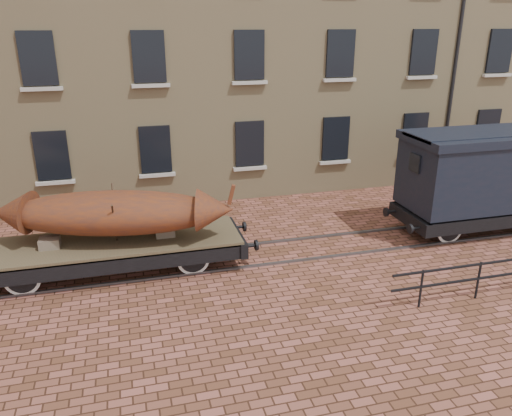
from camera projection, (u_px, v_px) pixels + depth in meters
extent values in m
plane|color=brown|center=(259.00, 255.00, 14.82)|extent=(90.00, 90.00, 0.00)
cube|color=tan|center=(265.00, 10.00, 22.16)|extent=(40.00, 10.00, 14.00)
cube|color=black|center=(52.00, 156.00, 17.09)|extent=(1.10, 0.12, 1.70)
cube|color=#BAB4AA|center=(56.00, 182.00, 17.37)|extent=(1.30, 0.18, 0.12)
cube|color=black|center=(155.00, 149.00, 17.94)|extent=(1.10, 0.12, 1.70)
cube|color=#BAB4AA|center=(157.00, 175.00, 18.22)|extent=(1.30, 0.18, 0.12)
cube|color=black|center=(250.00, 144.00, 18.79)|extent=(1.10, 0.12, 1.70)
cube|color=#BAB4AA|center=(250.00, 168.00, 19.07)|extent=(1.30, 0.18, 0.12)
cube|color=black|center=(336.00, 138.00, 19.64)|extent=(1.10, 0.12, 1.70)
cube|color=#BAB4AA|center=(335.00, 162.00, 19.91)|extent=(1.30, 0.18, 0.12)
cube|color=black|center=(414.00, 134.00, 20.48)|extent=(1.10, 0.12, 1.70)
cube|color=#BAB4AA|center=(413.00, 156.00, 20.76)|extent=(1.30, 0.18, 0.12)
cube|color=black|center=(487.00, 129.00, 21.33)|extent=(1.10, 0.12, 1.70)
cube|color=#BAB4AA|center=(484.00, 151.00, 21.61)|extent=(1.30, 0.18, 0.12)
cube|color=black|center=(38.00, 58.00, 15.97)|extent=(1.10, 0.12, 1.70)
cube|color=#BAB4AA|center=(42.00, 89.00, 16.25)|extent=(1.30, 0.18, 0.12)
cube|color=black|center=(149.00, 57.00, 16.82)|extent=(1.10, 0.12, 1.70)
cube|color=#BAB4AA|center=(151.00, 86.00, 17.10)|extent=(1.30, 0.18, 0.12)
cube|color=black|center=(249.00, 55.00, 17.67)|extent=(1.10, 0.12, 1.70)
cube|color=#BAB4AA|center=(250.00, 83.00, 17.95)|extent=(1.30, 0.18, 0.12)
cube|color=black|center=(340.00, 54.00, 18.52)|extent=(1.10, 0.12, 1.70)
cube|color=#BAB4AA|center=(340.00, 80.00, 18.80)|extent=(1.30, 0.18, 0.12)
cube|color=black|center=(424.00, 52.00, 19.37)|extent=(1.10, 0.12, 1.70)
cube|color=#BAB4AA|center=(422.00, 77.00, 19.64)|extent=(1.30, 0.18, 0.12)
cube|color=black|center=(500.00, 51.00, 20.22)|extent=(1.10, 0.12, 1.70)
cube|color=#BAB4AA|center=(497.00, 75.00, 20.49)|extent=(1.30, 0.18, 0.12)
cylinder|color=black|center=(463.00, 8.00, 19.16)|extent=(0.14, 0.14, 14.00)
cube|color=#59595E|center=(265.00, 264.00, 14.16)|extent=(30.00, 0.08, 0.06)
cube|color=#59595E|center=(252.00, 244.00, 15.47)|extent=(30.00, 0.08, 0.06)
cylinder|color=black|center=(421.00, 289.00, 11.94)|extent=(0.06, 0.06, 1.00)
cylinder|color=black|center=(478.00, 280.00, 12.32)|extent=(0.06, 0.06, 1.00)
cube|color=#433C2A|center=(110.00, 243.00, 13.50)|extent=(7.02, 2.06, 0.11)
cube|color=black|center=(110.00, 266.00, 12.72)|extent=(7.02, 0.15, 0.42)
cube|color=black|center=(111.00, 237.00, 14.44)|extent=(7.02, 0.15, 0.42)
cube|color=black|center=(236.00, 237.00, 14.43)|extent=(0.21, 2.15, 0.42)
cylinder|color=black|center=(251.00, 246.00, 13.86)|extent=(0.33, 0.09, 0.09)
cylinder|color=black|center=(256.00, 245.00, 13.90)|extent=(0.07, 0.30, 0.30)
cylinder|color=black|center=(239.00, 227.00, 15.13)|extent=(0.33, 0.09, 0.09)
cylinder|color=black|center=(244.00, 226.00, 15.17)|extent=(0.07, 0.30, 0.30)
cylinder|color=black|center=(27.00, 267.00, 13.13)|extent=(0.09, 1.78, 0.09)
cylinder|color=white|center=(22.00, 279.00, 12.48)|extent=(0.90, 0.07, 0.90)
cylinder|color=black|center=(22.00, 279.00, 12.48)|extent=(0.74, 0.09, 0.74)
cube|color=black|center=(20.00, 273.00, 12.30)|extent=(0.84, 0.07, 0.09)
cylinder|color=white|center=(31.00, 255.00, 13.78)|extent=(0.90, 0.07, 0.90)
cylinder|color=black|center=(31.00, 255.00, 13.78)|extent=(0.74, 0.09, 0.74)
cube|color=black|center=(30.00, 246.00, 13.81)|extent=(0.84, 0.07, 0.09)
cylinder|color=black|center=(190.00, 249.00, 14.17)|extent=(0.09, 1.78, 0.09)
cylinder|color=white|center=(193.00, 259.00, 13.52)|extent=(0.90, 0.07, 0.90)
cylinder|color=black|center=(193.00, 259.00, 13.52)|extent=(0.74, 0.09, 0.74)
cube|color=black|center=(193.00, 254.00, 13.34)|extent=(0.84, 0.07, 0.09)
cylinder|color=white|center=(186.00, 239.00, 14.83)|extent=(0.90, 0.07, 0.90)
cylinder|color=black|center=(186.00, 239.00, 14.83)|extent=(0.74, 0.09, 0.74)
cube|color=black|center=(185.00, 230.00, 14.85)|extent=(0.84, 0.07, 0.09)
cube|color=black|center=(111.00, 255.00, 13.63)|extent=(3.75, 0.06, 0.06)
cube|color=#725F4D|center=(50.00, 242.00, 13.07)|extent=(0.52, 0.47, 0.26)
cube|color=#725F4D|center=(165.00, 231.00, 13.80)|extent=(0.52, 0.47, 0.26)
ellipsoid|color=maroon|center=(114.00, 213.00, 13.25)|extent=(5.92, 2.96, 1.13)
cone|color=maroon|center=(11.00, 213.00, 13.13)|extent=(1.19, 1.26, 1.08)
cone|color=maroon|center=(215.00, 210.00, 13.34)|extent=(1.19, 1.26, 1.08)
cube|color=maroon|center=(231.00, 195.00, 13.21)|extent=(0.25, 0.16, 0.55)
cylinder|color=#38291C|center=(115.00, 224.00, 12.88)|extent=(0.05, 0.97, 1.36)
cylinder|color=#38291C|center=(114.00, 211.00, 13.71)|extent=(0.05, 0.97, 1.36)
cube|color=black|center=(505.00, 222.00, 15.56)|extent=(5.50, 0.15, 0.41)
cube|color=black|center=(464.00, 201.00, 17.38)|extent=(5.50, 0.15, 0.41)
cube|color=black|center=(409.00, 219.00, 15.80)|extent=(0.20, 2.20, 0.41)
cylinder|color=black|center=(410.00, 229.00, 15.04)|extent=(0.07, 0.29, 0.29)
cylinder|color=black|center=(386.00, 212.00, 16.37)|extent=(0.07, 0.29, 0.29)
cylinder|color=black|center=(436.00, 222.00, 16.12)|extent=(0.09, 1.74, 0.09)
cylinder|color=white|center=(450.00, 230.00, 15.47)|extent=(0.88, 0.06, 0.88)
cylinder|color=black|center=(450.00, 230.00, 15.47)|extent=(0.72, 0.09, 0.72)
cylinder|color=white|center=(424.00, 214.00, 16.77)|extent=(0.88, 0.06, 0.88)
cylinder|color=black|center=(424.00, 214.00, 16.77)|extent=(0.72, 0.09, 0.72)
cylinder|color=white|center=(511.00, 205.00, 17.61)|extent=(0.88, 0.06, 0.88)
cylinder|color=black|center=(511.00, 205.00, 17.61)|extent=(0.72, 0.09, 0.72)
cube|color=black|center=(490.00, 172.00, 16.00)|extent=(5.50, 2.20, 2.11)
cube|color=black|center=(496.00, 136.00, 15.59)|extent=(5.66, 2.33, 0.26)
cube|color=black|center=(497.00, 133.00, 15.56)|extent=(5.66, 1.56, 0.11)
cube|color=black|center=(415.00, 163.00, 15.16)|extent=(0.07, 0.55, 0.55)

